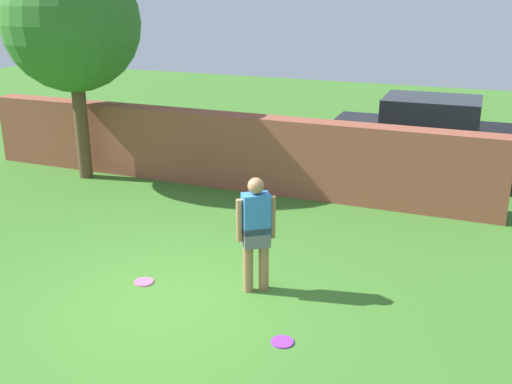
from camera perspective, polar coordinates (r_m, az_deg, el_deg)
The scene contains 7 objects.
ground_plane at distance 8.08m, azimuth -8.57°, elevation -10.66°, with size 40.00×40.00×0.00m, color #3D7528.
brick_wall at distance 12.47m, azimuth -3.42°, elevation 4.05°, with size 11.20×0.50×1.53m, color brown.
tree at distance 13.16m, azimuth -17.10°, elevation 15.02°, with size 2.78×2.78×4.65m.
person at distance 8.00m, azimuth -0.01°, elevation -3.58°, with size 0.45×0.39×1.62m.
car at distance 13.64m, azimuth 16.11°, elevation 5.06°, with size 4.23×1.99×1.72m.
frisbee_pink at distance 8.72m, azimuth -10.61°, elevation -8.38°, with size 0.27×0.27×0.02m, color pink.
frisbee_purple at distance 7.27m, azimuth 2.51°, elevation -14.03°, with size 0.27×0.27×0.02m, color purple.
Camera 1 is at (3.70, -5.99, 3.97)m, focal length 42.12 mm.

